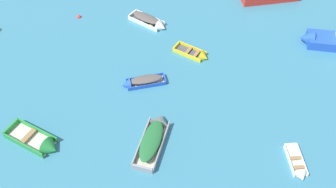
# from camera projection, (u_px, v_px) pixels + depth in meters

# --- Properties ---
(rowboat_white_cluster_outer) EXTENTS (1.10, 2.78, 0.83)m
(rowboat_white_cluster_outer) POSITION_uv_depth(u_px,v_px,m) (299.00, 169.00, 23.89)
(rowboat_white_cluster_outer) COLOR beige
(rowboat_white_cluster_outer) RESTS_ON ground_plane
(rowboat_yellow_near_camera) EXTENTS (3.15, 2.53, 1.03)m
(rowboat_yellow_near_camera) POSITION_uv_depth(u_px,v_px,m) (198.00, 55.00, 31.03)
(rowboat_yellow_near_camera) COLOR #4C4C51
(rowboat_yellow_near_camera) RESTS_ON ground_plane
(motor_launch_blue_near_right) EXTENTS (6.34, 2.81, 2.42)m
(motor_launch_blue_near_right) POSITION_uv_depth(u_px,v_px,m) (336.00, 39.00, 31.62)
(motor_launch_blue_near_right) COLOR blue
(motor_launch_blue_near_right) RESTS_ON ground_plane
(rowboat_grey_center) EXTENTS (2.63, 4.82, 1.36)m
(rowboat_grey_center) POSITION_uv_depth(u_px,v_px,m) (155.00, 134.00, 25.42)
(rowboat_grey_center) COLOR beige
(rowboat_grey_center) RESTS_ON ground_plane
(rowboat_white_midfield_left) EXTENTS (3.79, 3.15, 1.14)m
(rowboat_white_midfield_left) POSITION_uv_depth(u_px,v_px,m) (152.00, 22.00, 33.76)
(rowboat_white_midfield_left) COLOR #4C4C51
(rowboat_white_midfield_left) RESTS_ON ground_plane
(rowboat_green_distant_center) EXTENTS (4.26, 3.24, 1.39)m
(rowboat_green_distant_center) POSITION_uv_depth(u_px,v_px,m) (42.00, 144.00, 25.07)
(rowboat_green_distant_center) COLOR beige
(rowboat_green_distant_center) RESTS_ON ground_plane
(rowboat_blue_foreground_center) EXTENTS (3.59, 1.73, 0.96)m
(rowboat_blue_foreground_center) POSITION_uv_depth(u_px,v_px,m) (139.00, 82.00, 28.83)
(rowboat_blue_foreground_center) COLOR beige
(rowboat_blue_foreground_center) RESTS_ON ground_plane
(mooring_buoy_near_foreground) EXTENTS (0.44, 0.44, 0.44)m
(mooring_buoy_near_foreground) POSITION_uv_depth(u_px,v_px,m) (79.00, 17.00, 34.75)
(mooring_buoy_near_foreground) COLOR red
(mooring_buoy_near_foreground) RESTS_ON ground_plane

